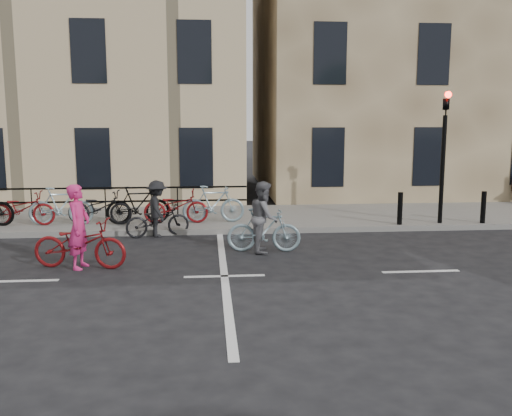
{
  "coord_description": "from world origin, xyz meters",
  "views": [
    {
      "loc": [
        -0.31,
        -10.92,
        3.15
      ],
      "look_at": [
        0.77,
        1.61,
        1.1
      ],
      "focal_mm": 40.0,
      "sensor_mm": 36.0,
      "label": 1
    }
  ],
  "objects": [
    {
      "name": "bollard_east",
      "position": [
        5.0,
        4.25,
        0.6
      ],
      "size": [
        0.14,
        0.14,
        0.9
      ],
      "primitive_type": "cylinder",
      "color": "black",
      "rests_on": "sidewalk"
    },
    {
      "name": "cyclist_dark",
      "position": [
        -1.63,
        3.9,
        0.58
      ],
      "size": [
        1.76,
        1.07,
        1.48
      ],
      "rotation": [
        0.0,
        0.0,
        1.86
      ],
      "color": "black",
      "rests_on": "ground"
    },
    {
      "name": "parked_bikes",
      "position": [
        -3.87,
        5.04,
        0.65
      ],
      "size": [
        9.35,
        1.23,
        1.05
      ],
      "color": "black",
      "rests_on": "sidewalk"
    },
    {
      "name": "ground",
      "position": [
        0.0,
        0.0,
        0.0
      ],
      "size": [
        120.0,
        120.0,
        0.0
      ],
      "primitive_type": "plane",
      "color": "black",
      "rests_on": "ground"
    },
    {
      "name": "cyclist_grey",
      "position": [
        0.98,
        1.99,
        0.67
      ],
      "size": [
        1.75,
        0.87,
        1.66
      ],
      "rotation": [
        0.0,
        0.0,
        1.46
      ],
      "color": "#829FAB",
      "rests_on": "ground"
    },
    {
      "name": "cyclist_pink",
      "position": [
        -2.97,
        0.88,
        0.61
      ],
      "size": [
        2.07,
        1.05,
        1.76
      ],
      "rotation": [
        0.0,
        0.0,
        1.38
      ],
      "color": "maroon",
      "rests_on": "ground"
    },
    {
      "name": "traffic_light",
      "position": [
        6.2,
        4.34,
        2.45
      ],
      "size": [
        0.18,
        0.3,
        3.9
      ],
      "color": "black",
      "rests_on": "sidewalk"
    },
    {
      "name": "bollard_west",
      "position": [
        7.4,
        4.25,
        0.6
      ],
      "size": [
        0.14,
        0.14,
        0.9
      ],
      "primitive_type": "cylinder",
      "color": "black",
      "rests_on": "sidewalk"
    },
    {
      "name": "sidewalk",
      "position": [
        -4.0,
        6.0,
        0.07
      ],
      "size": [
        46.0,
        4.0,
        0.15
      ],
      "primitive_type": "cube",
      "color": "slate",
      "rests_on": "ground"
    },
    {
      "name": "building_east",
      "position": [
        9.0,
        13.0,
        6.15
      ],
      "size": [
        14.0,
        10.0,
        12.0
      ],
      "primitive_type": "cube",
      "color": "#867050",
      "rests_on": "sidewalk"
    }
  ]
}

